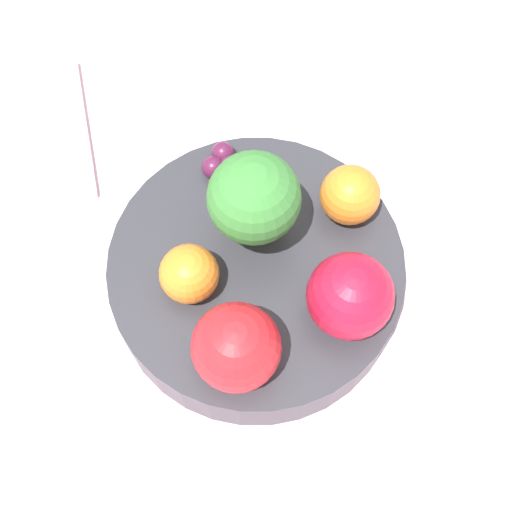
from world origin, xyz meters
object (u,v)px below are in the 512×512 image
at_px(bowl, 256,275).
at_px(orange_front, 189,274).
at_px(apple_red, 236,347).
at_px(apple_green, 350,296).
at_px(grape_cluster, 222,162).
at_px(broccoli, 254,199).
at_px(orange_back, 350,195).

xyz_separation_m(bowl, orange_front, (0.04, -0.01, 0.04)).
height_order(bowl, apple_red, apple_red).
bearing_deg(bowl, orange_front, -6.68).
height_order(apple_red, apple_green, same).
height_order(bowl, orange_front, orange_front).
height_order(apple_red, orange_front, apple_red).
xyz_separation_m(apple_green, grape_cluster, (0.02, -0.13, -0.02)).
relative_size(apple_red, grape_cluster, 1.91).
distance_m(broccoli, orange_back, 0.07).
height_order(apple_green, orange_front, apple_green).
bearing_deg(orange_front, grape_cluster, -129.72).
height_order(apple_red, grape_cluster, apple_red).
distance_m(apple_green, orange_back, 0.07).
xyz_separation_m(apple_green, orange_back, (-0.04, -0.06, -0.01)).
height_order(bowl, apple_green, apple_green).
bearing_deg(bowl, orange_back, -175.38).
relative_size(apple_red, orange_front, 1.41).
bearing_deg(orange_front, broccoli, -164.51).
height_order(broccoli, orange_front, broccoli).
relative_size(orange_back, grape_cluster, 1.42).
distance_m(orange_front, grape_cluster, 0.09).
relative_size(broccoli, apple_green, 1.41).
bearing_deg(bowl, grape_cluster, -100.09).
relative_size(apple_green, orange_front, 1.42).
xyz_separation_m(broccoli, apple_red, (0.05, 0.07, -0.02)).
height_order(bowl, broccoli, broccoli).
bearing_deg(bowl, broccoli, -114.91).
bearing_deg(broccoli, orange_back, 167.38).
relative_size(broccoli, orange_front, 2.00).
xyz_separation_m(bowl, orange_back, (-0.07, -0.01, 0.04)).
bearing_deg(broccoli, bowl, 65.09).
bearing_deg(apple_red, orange_back, -152.73).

